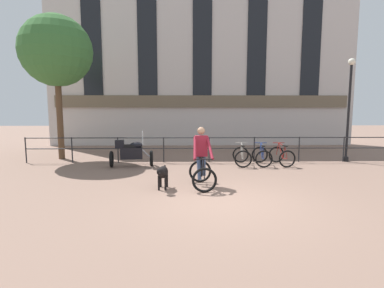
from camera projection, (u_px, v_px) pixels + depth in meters
ground_plane at (225, 201)px, 7.26m from camera, size 60.00×60.00×0.00m
canal_railing at (209, 145)px, 12.33m from camera, size 15.05×0.05×1.05m
building_facade at (202, 53)px, 17.50m from camera, size 18.00×0.72×10.86m
cyclist_with_bike at (202, 160)px, 8.58m from camera, size 0.75×1.21×1.70m
dog at (162, 173)px, 8.25m from camera, size 0.32×0.95×0.67m
parked_motorcycle at (131, 152)px, 11.41m from camera, size 1.69×0.84×1.35m
parked_bicycle_near_lamp at (242, 156)px, 11.75m from camera, size 0.76×1.16×0.86m
parked_bicycle_mid_left at (262, 156)px, 11.77m from camera, size 0.76×1.17×0.86m
parked_bicycle_mid_right at (282, 156)px, 11.78m from camera, size 0.76×1.16×0.86m
street_lamp at (349, 104)px, 12.32m from camera, size 0.28×0.28×4.23m
tree_canalside_left at (56, 51)px, 12.68m from camera, size 3.00×3.00×6.14m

